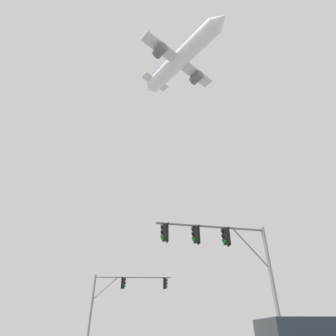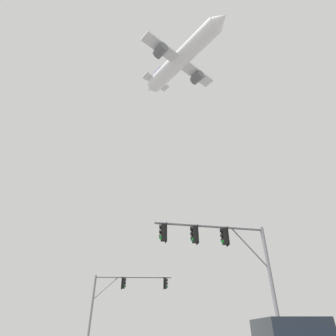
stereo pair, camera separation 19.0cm
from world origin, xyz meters
The scene contains 3 objects.
signal_pole_near centered at (3.73, 8.14, 5.08)m, with size 6.44×0.82×6.56m.
signal_pole_far centered at (-2.17, 20.34, 4.42)m, with size 6.99×0.78×5.79m.
airplane centered at (6.12, 31.42, 52.59)m, with size 17.32×22.34×6.79m.
Camera 2 is at (-0.95, -6.49, 1.23)m, focal length 29.17 mm.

